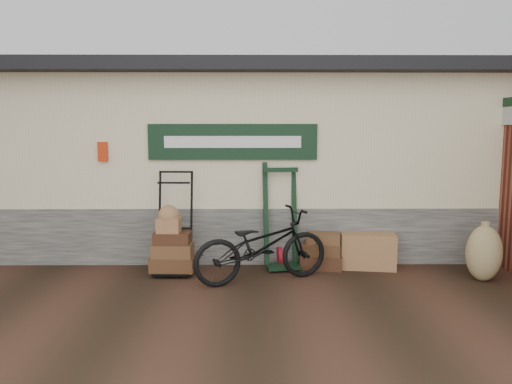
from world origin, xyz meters
TOP-DOWN VIEW (x-y plane):
  - ground at (0.00, 0.00)m, footprint 80.00×80.00m
  - station_building at (-0.01, 2.74)m, footprint 14.40×4.10m
  - porter_trolley at (-1.17, 0.62)m, footprint 0.80×0.61m
  - green_barrow at (0.44, 0.85)m, footprint 0.66×0.59m
  - suitcase_stack at (1.07, 0.78)m, footprint 0.70×0.50m
  - wicker_hamper at (1.80, 0.85)m, footprint 0.89×0.65m
  - bicycle at (0.13, 0.12)m, footprint 1.34×2.10m
  - burlap_sack_left at (3.29, 0.12)m, footprint 0.54×0.47m

SIDE VIEW (x-z plane):
  - ground at x=0.00m, z-range 0.00..0.00m
  - wicker_hamper at x=1.80m, z-range 0.00..0.54m
  - suitcase_stack at x=1.07m, z-range 0.00..0.56m
  - burlap_sack_left at x=3.29m, z-range 0.00..0.80m
  - bicycle at x=0.13m, z-range 0.00..1.15m
  - porter_trolley at x=-1.17m, z-range 0.00..1.55m
  - green_barrow at x=0.44m, z-range 0.00..1.63m
  - station_building at x=-0.01m, z-range 0.01..3.21m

